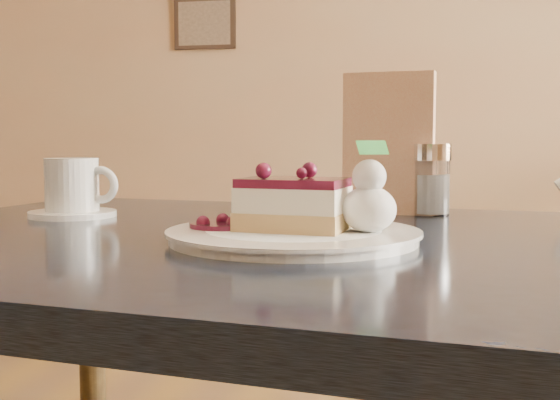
% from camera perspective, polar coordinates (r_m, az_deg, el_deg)
% --- Properties ---
extents(main_table, '(1.18, 0.87, 0.69)m').
position_cam_1_polar(main_table, '(0.79, 2.12, -8.11)').
color(main_table, '#192133').
rests_on(main_table, ground).
extents(dessert_plate, '(0.26, 0.26, 0.01)m').
position_cam_1_polar(dessert_plate, '(0.73, 1.10, -2.96)').
color(dessert_plate, white).
rests_on(dessert_plate, main_table).
extents(cheesecake_slice, '(0.12, 0.09, 0.05)m').
position_cam_1_polar(cheesecake_slice, '(0.73, 1.10, -0.39)').
color(cheesecake_slice, tan).
rests_on(cheesecake_slice, dessert_plate).
extents(whipped_cream, '(0.06, 0.06, 0.05)m').
position_cam_1_polar(whipped_cream, '(0.72, 7.24, -0.72)').
color(whipped_cream, white).
rests_on(whipped_cream, dessert_plate).
extents(berry_sauce, '(0.07, 0.07, 0.01)m').
position_cam_1_polar(berry_sauce, '(0.75, -4.63, -2.05)').
color(berry_sauce, '#3B0620').
rests_on(berry_sauce, dessert_plate).
extents(coffee_set, '(0.13, 0.12, 0.08)m').
position_cam_1_polar(coffee_set, '(1.01, -16.43, 0.72)').
color(coffee_set, white).
rests_on(coffee_set, main_table).
extents(menu_card, '(0.13, 0.04, 0.20)m').
position_cam_1_polar(menu_card, '(1.01, 8.80, 4.55)').
color(menu_card, beige).
rests_on(menu_card, main_table).
extents(sugar_shaker, '(0.05, 0.05, 0.10)m').
position_cam_1_polar(sugar_shaker, '(1.01, 12.20, 1.70)').
color(sugar_shaker, white).
rests_on(sugar_shaker, main_table).
extents(napkin_stack, '(0.12, 0.12, 0.05)m').
position_cam_1_polar(napkin_stack, '(1.04, 1.49, 0.33)').
color(napkin_stack, white).
rests_on(napkin_stack, main_table).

